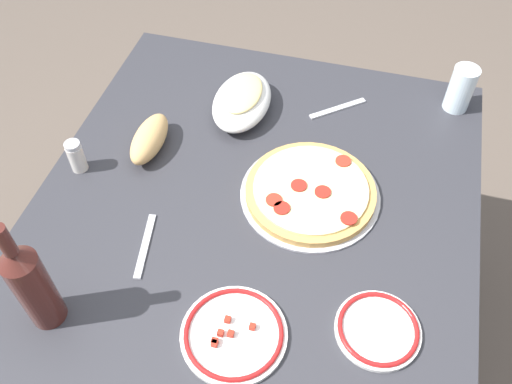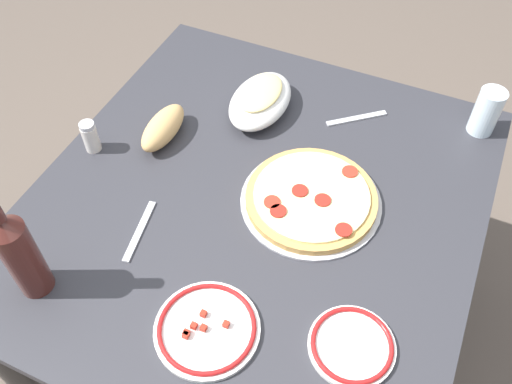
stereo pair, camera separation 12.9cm
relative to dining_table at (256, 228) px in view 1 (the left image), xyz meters
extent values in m
plane|color=brown|center=(0.00, 0.00, -0.60)|extent=(8.00, 8.00, 0.00)
cube|color=#2D2D33|center=(0.00, 0.00, 0.10)|extent=(1.12, 1.03, 0.03)
cylinder|color=#33302D|center=(0.50, -0.46, -0.26)|extent=(0.07, 0.07, 0.68)
cylinder|color=#33302D|center=(0.50, 0.46, -0.26)|extent=(0.07, 0.07, 0.68)
cylinder|color=#B7B7BC|center=(0.05, -0.12, 0.12)|extent=(0.33, 0.33, 0.01)
cylinder|color=tan|center=(0.05, -0.12, 0.13)|extent=(0.31, 0.31, 0.02)
cylinder|color=beige|center=(0.05, -0.12, 0.14)|extent=(0.27, 0.27, 0.01)
cylinder|color=maroon|center=(0.04, -0.09, 0.15)|extent=(0.04, 0.04, 0.00)
cylinder|color=#B22D1E|center=(0.15, -0.18, 0.15)|extent=(0.04, 0.04, 0.00)
cylinder|color=maroon|center=(0.04, -0.15, 0.15)|extent=(0.04, 0.04, 0.00)
cylinder|color=maroon|center=(-0.02, -0.22, 0.15)|extent=(0.04, 0.04, 0.00)
cylinder|color=#B22D1E|center=(-0.01, -0.05, 0.15)|extent=(0.04, 0.04, 0.00)
cylinder|color=maroon|center=(-0.03, -0.07, 0.15)|extent=(0.04, 0.04, 0.00)
ellipsoid|color=white|center=(0.29, 0.12, 0.15)|extent=(0.24, 0.15, 0.07)
ellipsoid|color=#AD2819|center=(0.29, 0.12, 0.16)|extent=(0.20, 0.12, 0.03)
ellipsoid|color=#EFD684|center=(0.29, 0.12, 0.18)|extent=(0.17, 0.10, 0.02)
cylinder|color=#471E19|center=(-0.40, 0.33, 0.21)|extent=(0.07, 0.07, 0.20)
cone|color=#471E19|center=(-0.40, 0.33, 0.33)|extent=(0.07, 0.07, 0.03)
cylinder|color=#471E19|center=(-0.40, 0.33, 0.38)|extent=(0.03, 0.03, 0.07)
cylinder|color=silver|center=(0.46, -0.44, 0.18)|extent=(0.07, 0.07, 0.13)
cylinder|color=white|center=(-0.26, -0.32, 0.12)|extent=(0.17, 0.17, 0.01)
torus|color=red|center=(-0.26, -0.32, 0.13)|extent=(0.16, 0.16, 0.01)
cylinder|color=white|center=(-0.34, -0.05, 0.12)|extent=(0.21, 0.21, 0.01)
torus|color=red|center=(-0.34, -0.05, 0.13)|extent=(0.20, 0.20, 0.01)
cube|color=#AD2819|center=(-0.35, -0.02, 0.13)|extent=(0.01, 0.01, 0.01)
cube|color=#AD2819|center=(-0.35, -0.04, 0.13)|extent=(0.01, 0.01, 0.01)
cube|color=#AD2819|center=(-0.37, -0.02, 0.13)|extent=(0.01, 0.01, 0.01)
cube|color=#AD2819|center=(-0.32, -0.03, 0.13)|extent=(0.01, 0.01, 0.01)
cube|color=#AD2819|center=(-0.38, -0.02, 0.13)|extent=(0.01, 0.01, 0.01)
cube|color=#AD2819|center=(-0.32, -0.08, 0.13)|extent=(0.01, 0.01, 0.01)
ellipsoid|color=tan|center=(0.10, 0.31, 0.15)|extent=(0.18, 0.07, 0.07)
cylinder|color=silver|center=(-0.02, 0.45, 0.15)|extent=(0.04, 0.04, 0.07)
cylinder|color=#B7B7BC|center=(-0.02, 0.45, 0.19)|extent=(0.04, 0.04, 0.01)
cube|color=#B7B7BC|center=(0.37, -0.13, 0.12)|extent=(0.12, 0.14, 0.00)
cube|color=#B7B7BC|center=(-0.19, 0.20, 0.12)|extent=(0.17, 0.05, 0.00)
camera|label=1|loc=(-0.79, -0.21, 1.14)|focal=38.85mm
camera|label=2|loc=(-0.75, -0.33, 1.14)|focal=38.85mm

